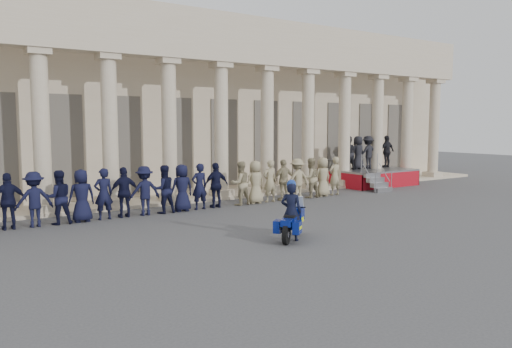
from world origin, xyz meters
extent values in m
plane|color=#3D3D40|center=(0.00, 0.00, 0.00)|extent=(90.00, 90.00, 0.00)
cube|color=#BCA98D|center=(0.00, 15.00, 4.50)|extent=(40.00, 10.00, 9.00)
cube|color=#BCA98D|center=(0.00, 8.80, 0.07)|extent=(40.00, 2.60, 0.15)
cube|color=#BCA98D|center=(0.00, 8.00, 6.79)|extent=(35.80, 1.00, 1.00)
cube|color=#BCA98D|center=(0.00, 8.00, 7.89)|extent=(35.80, 1.00, 1.20)
cube|color=#BCA98D|center=(-6.50, 8.00, 0.30)|extent=(0.90, 0.90, 0.30)
cylinder|color=#BCA98D|center=(-6.50, 8.00, 3.25)|extent=(0.64, 0.64, 5.60)
cube|color=#BCA98D|center=(-6.50, 8.00, 6.17)|extent=(0.85, 0.85, 0.24)
cube|color=#BCA98D|center=(-3.90, 8.00, 0.30)|extent=(0.90, 0.90, 0.30)
cylinder|color=#BCA98D|center=(-3.90, 8.00, 3.25)|extent=(0.64, 0.64, 5.60)
cube|color=#BCA98D|center=(-3.90, 8.00, 6.17)|extent=(0.85, 0.85, 0.24)
cube|color=#BCA98D|center=(-1.30, 8.00, 0.30)|extent=(0.90, 0.90, 0.30)
cylinder|color=#BCA98D|center=(-1.30, 8.00, 3.25)|extent=(0.64, 0.64, 5.60)
cube|color=#BCA98D|center=(-1.30, 8.00, 6.17)|extent=(0.85, 0.85, 0.24)
cube|color=#BCA98D|center=(1.30, 8.00, 0.30)|extent=(0.90, 0.90, 0.30)
cylinder|color=#BCA98D|center=(1.30, 8.00, 3.25)|extent=(0.64, 0.64, 5.60)
cube|color=#BCA98D|center=(1.30, 8.00, 6.17)|extent=(0.85, 0.85, 0.24)
cube|color=#BCA98D|center=(3.90, 8.00, 0.30)|extent=(0.90, 0.90, 0.30)
cylinder|color=#BCA98D|center=(3.90, 8.00, 3.25)|extent=(0.64, 0.64, 5.60)
cube|color=#BCA98D|center=(3.90, 8.00, 6.17)|extent=(0.85, 0.85, 0.24)
cube|color=#BCA98D|center=(6.50, 8.00, 0.30)|extent=(0.90, 0.90, 0.30)
cylinder|color=#BCA98D|center=(6.50, 8.00, 3.25)|extent=(0.64, 0.64, 5.60)
cube|color=#BCA98D|center=(6.50, 8.00, 6.17)|extent=(0.85, 0.85, 0.24)
cube|color=#BCA98D|center=(9.10, 8.00, 0.30)|extent=(0.90, 0.90, 0.30)
cylinder|color=#BCA98D|center=(9.10, 8.00, 3.25)|extent=(0.64, 0.64, 5.60)
cube|color=#BCA98D|center=(9.10, 8.00, 6.17)|extent=(0.85, 0.85, 0.24)
cube|color=#BCA98D|center=(11.70, 8.00, 0.30)|extent=(0.90, 0.90, 0.30)
cylinder|color=#BCA98D|center=(11.70, 8.00, 3.25)|extent=(0.64, 0.64, 5.60)
cube|color=#BCA98D|center=(11.70, 8.00, 6.17)|extent=(0.85, 0.85, 0.24)
cube|color=#BCA98D|center=(14.30, 8.00, 0.30)|extent=(0.90, 0.90, 0.30)
cylinder|color=#BCA98D|center=(14.30, 8.00, 3.25)|extent=(0.64, 0.64, 5.60)
cube|color=#BCA98D|center=(14.30, 8.00, 6.17)|extent=(0.85, 0.85, 0.24)
cube|color=#BCA98D|center=(16.90, 8.00, 0.30)|extent=(0.90, 0.90, 0.30)
cylinder|color=#BCA98D|center=(16.90, 8.00, 3.25)|extent=(0.64, 0.64, 5.60)
cube|color=#BCA98D|center=(16.90, 8.00, 6.17)|extent=(0.85, 0.85, 0.24)
cube|color=black|center=(-5.20, 10.02, 2.55)|extent=(1.30, 0.12, 4.20)
cube|color=black|center=(-2.60, 10.02, 2.55)|extent=(1.30, 0.12, 4.20)
cube|color=black|center=(0.00, 10.02, 2.55)|extent=(1.30, 0.12, 4.20)
cube|color=black|center=(2.60, 10.02, 2.55)|extent=(1.30, 0.12, 4.20)
cube|color=black|center=(5.20, 10.02, 2.55)|extent=(1.30, 0.12, 4.20)
cube|color=black|center=(7.80, 10.02, 2.55)|extent=(1.30, 0.12, 4.20)
cube|color=black|center=(10.40, 10.02, 2.55)|extent=(1.30, 0.12, 4.20)
cube|color=black|center=(13.00, 10.02, 2.55)|extent=(1.30, 0.12, 4.20)
cube|color=black|center=(15.60, 10.02, 2.55)|extent=(1.30, 0.12, 4.20)
imported|color=black|center=(-7.98, 5.96, 0.95)|extent=(1.11, 0.46, 1.90)
imported|color=black|center=(-7.20, 5.96, 0.95)|extent=(1.22, 0.70, 1.90)
imported|color=black|center=(-6.41, 5.96, 0.95)|extent=(0.92, 0.72, 1.90)
imported|color=black|center=(-5.63, 5.96, 0.95)|extent=(0.93, 0.60, 1.90)
imported|color=black|center=(-4.84, 5.96, 0.95)|extent=(0.69, 0.45, 1.90)
imported|color=black|center=(-4.06, 5.96, 0.95)|extent=(1.11, 0.46, 1.90)
imported|color=black|center=(-3.27, 5.96, 0.95)|extent=(1.22, 0.70, 1.90)
imported|color=black|center=(-2.49, 5.96, 0.95)|extent=(0.92, 0.72, 1.90)
imported|color=black|center=(-1.70, 5.96, 0.95)|extent=(0.93, 0.60, 1.90)
imported|color=black|center=(-0.92, 5.96, 0.95)|extent=(0.69, 0.45, 1.90)
imported|color=black|center=(-0.13, 5.96, 0.95)|extent=(1.11, 0.46, 1.90)
imported|color=gray|center=(1.05, 5.96, 0.95)|extent=(0.92, 0.72, 1.90)
imported|color=gray|center=(1.84, 5.96, 0.95)|extent=(0.93, 0.60, 1.90)
imported|color=gray|center=(2.62, 5.96, 0.95)|extent=(0.69, 0.45, 1.90)
imported|color=gray|center=(3.41, 5.96, 0.95)|extent=(1.11, 0.46, 1.90)
imported|color=gray|center=(4.19, 5.96, 0.95)|extent=(1.22, 0.70, 1.90)
imported|color=gray|center=(4.98, 5.96, 0.95)|extent=(0.92, 0.72, 1.90)
imported|color=gray|center=(5.76, 5.96, 0.95)|extent=(0.93, 0.60, 1.90)
imported|color=gray|center=(6.55, 5.96, 0.95)|extent=(0.69, 0.45, 1.90)
cube|color=gray|center=(11.11, 7.92, 0.88)|extent=(4.61, 3.29, 0.10)
cube|color=maroon|center=(11.11, 6.30, 0.42)|extent=(4.61, 0.04, 0.83)
cube|color=maroon|center=(8.82, 7.92, 0.42)|extent=(0.04, 3.29, 0.83)
cube|color=maroon|center=(13.39, 7.92, 0.42)|extent=(0.04, 3.29, 0.83)
cube|color=gray|center=(9.40, 5.38, 0.12)|extent=(1.10, 0.28, 0.23)
cube|color=gray|center=(9.40, 5.66, 0.35)|extent=(1.10, 0.28, 0.23)
cube|color=gray|center=(9.40, 5.94, 0.58)|extent=(1.10, 0.28, 0.23)
cube|color=gray|center=(9.40, 6.22, 0.82)|extent=(1.10, 0.28, 0.23)
cylinder|color=gray|center=(11.11, 9.52, 1.43)|extent=(4.61, 0.04, 0.04)
imported|color=black|center=(9.51, 8.12, 1.88)|extent=(0.92, 0.72, 1.89)
imported|color=black|center=(10.31, 8.12, 1.88)|extent=(0.92, 0.60, 1.89)
imported|color=black|center=(11.11, 8.12, 1.88)|extent=(1.22, 0.70, 1.89)
imported|color=black|center=(11.91, 8.12, 1.88)|extent=(0.69, 0.45, 1.89)
imported|color=black|center=(12.71, 8.12, 1.88)|extent=(1.11, 0.46, 1.89)
cylinder|color=black|center=(-0.56, 0.02, 0.30)|extent=(0.55, 0.47, 0.60)
cylinder|color=black|center=(-1.63, -0.83, 0.30)|extent=(0.55, 0.47, 0.60)
cube|color=navy|center=(-1.06, -0.38, 0.56)|extent=(1.05, 0.94, 0.34)
cube|color=navy|center=(-0.71, -0.10, 0.71)|extent=(0.68, 0.68, 0.41)
cube|color=silver|center=(-0.71, -0.10, 0.50)|extent=(0.32, 0.34, 0.11)
cube|color=#B2BFCC|center=(-0.59, 0.00, 1.01)|extent=(0.41, 0.44, 0.48)
cube|color=black|center=(-1.20, -0.49, 0.74)|extent=(0.65, 0.61, 0.09)
cube|color=navy|center=(-1.59, -0.80, 0.63)|extent=(0.44, 0.44, 0.20)
cube|color=navy|center=(-1.34, -0.97, 0.50)|extent=(0.44, 0.41, 0.36)
cube|color=#C8E20B|center=(-1.34, -0.97, 0.50)|extent=(0.35, 0.34, 0.09)
cube|color=navy|center=(-1.70, -0.52, 0.50)|extent=(0.44, 0.41, 0.36)
cube|color=#C8E20B|center=(-1.70, -0.52, 0.50)|extent=(0.35, 0.34, 0.09)
cylinder|color=silver|center=(-1.55, -0.49, 0.27)|extent=(0.48, 0.41, 0.09)
cylinder|color=black|center=(-0.71, -0.10, 0.92)|extent=(0.42, 0.52, 0.03)
imported|color=black|center=(-1.17, -0.46, 0.88)|extent=(0.73, 0.76, 1.75)
sphere|color=navy|center=(-1.17, -0.46, 1.70)|extent=(0.28, 0.28, 0.28)
camera|label=1|loc=(-10.27, -12.13, 3.48)|focal=35.00mm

